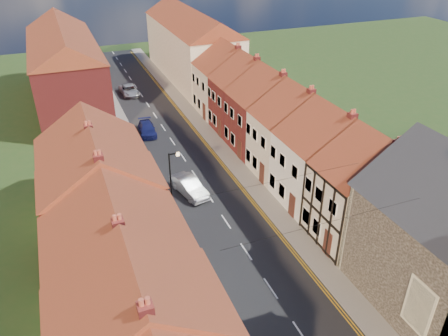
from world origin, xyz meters
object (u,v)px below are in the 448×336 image
Objects in this scene: lamppost at (172,182)px; car_far at (147,129)px; car_mid at (189,187)px; car_distant at (129,90)px; pedestrian_left at (191,260)px.

lamppost is 1.39× the size of car_far.
car_far is at bearing 78.74° from car_mid.
lamppost is at bearing -90.95° from car_far.
car_mid is 27.52m from car_distant.
car_far is at bearing -94.97° from car_distant.
pedestrian_left is (-2.92, -37.20, 0.42)m from car_distant.
lamppost is 17.34m from car_far.
car_far is at bearing 70.05° from pedestrian_left.
car_distant is (0.00, 27.52, -0.09)m from car_mid.
pedestrian_left reaches higher than car_far.
car_far is at bearing 84.28° from lamppost.
car_distant is at bearing 76.23° from car_mid.
car_mid is at bearing 53.68° from lamppost.
pedestrian_left reaches higher than car_mid.
car_mid reaches higher than car_distant.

